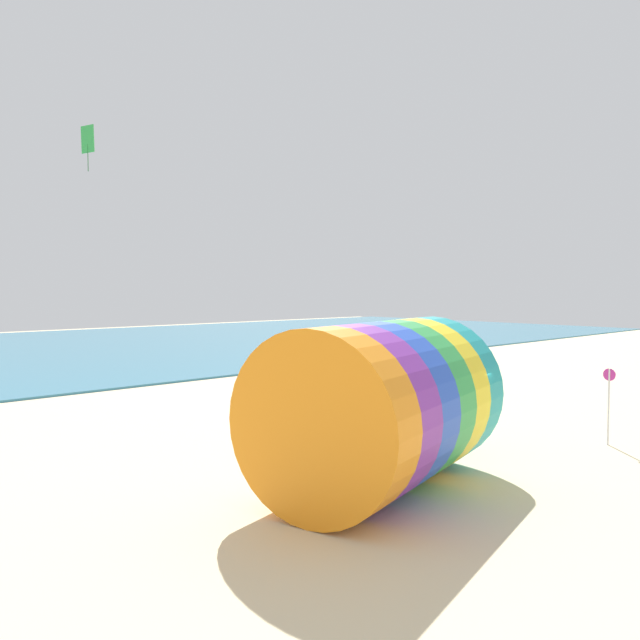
{
  "coord_description": "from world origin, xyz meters",
  "views": [
    {
      "loc": [
        -11.7,
        -9.23,
        4.5
      ],
      "look_at": [
        -1.39,
        2.03,
        3.72
      ],
      "focal_mm": 35.0,
      "sensor_mm": 36.0,
      "label": 1
    }
  ],
  "objects_px": {
    "kite_green_diamond": "(88,140)",
    "beach_flag": "(612,377)",
    "giant_inflatable_tube": "(381,405)",
    "kite_handler": "(424,415)"
  },
  "relations": [
    {
      "from": "kite_green_diamond",
      "to": "beach_flag",
      "type": "bearing_deg",
      "value": -68.71
    },
    {
      "from": "giant_inflatable_tube",
      "to": "beach_flag",
      "type": "relative_size",
      "value": 2.99
    },
    {
      "from": "kite_handler",
      "to": "beach_flag",
      "type": "relative_size",
      "value": 0.72
    },
    {
      "from": "giant_inflatable_tube",
      "to": "beach_flag",
      "type": "height_order",
      "value": "giant_inflatable_tube"
    },
    {
      "from": "kite_green_diamond",
      "to": "giant_inflatable_tube",
      "type": "bearing_deg",
      "value": -91.7
    },
    {
      "from": "kite_handler",
      "to": "kite_green_diamond",
      "type": "xyz_separation_m",
      "value": [
        -3.5,
        15.31,
        10.02
      ]
    },
    {
      "from": "giant_inflatable_tube",
      "to": "kite_handler",
      "type": "xyz_separation_m",
      "value": [
        4.01,
        1.94,
        -1.08
      ]
    },
    {
      "from": "kite_green_diamond",
      "to": "beach_flag",
      "type": "height_order",
      "value": "kite_green_diamond"
    },
    {
      "from": "giant_inflatable_tube",
      "to": "kite_green_diamond",
      "type": "distance_m",
      "value": 19.43
    },
    {
      "from": "giant_inflatable_tube",
      "to": "kite_handler",
      "type": "distance_m",
      "value": 4.58
    }
  ]
}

